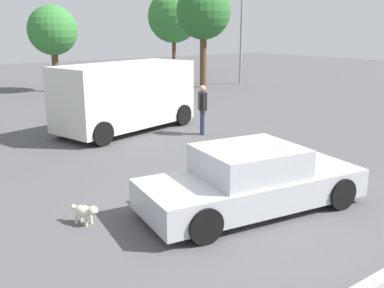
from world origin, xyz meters
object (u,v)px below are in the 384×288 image
object	(u,v)px
van_white	(126,95)
light_post_near	(242,20)
sedan_foreground	(251,181)
pedestrian	(202,105)
dog	(85,211)

from	to	relation	value
van_white	light_post_near	distance (m)	14.28
sedan_foreground	light_post_near	size ratio (longest dim) A/B	0.83
van_white	light_post_near	bearing A→B (deg)	-163.44
sedan_foreground	van_white	xyz separation A→B (m)	(1.30, 7.55, 0.66)
sedan_foreground	light_post_near	distance (m)	20.19
pedestrian	dog	bearing A→B (deg)	-116.11
dog	pedestrian	distance (m)	7.38
van_white	light_post_near	size ratio (longest dim) A/B	0.94
light_post_near	sedan_foreground	bearing A→B (deg)	-131.87
dog	pedestrian	size ratio (longest dim) A/B	0.35
van_white	pedestrian	world-z (taller)	van_white
sedan_foreground	light_post_near	world-z (taller)	light_post_near
light_post_near	pedestrian	bearing A→B (deg)	-137.71
van_white	pedestrian	distance (m)	2.70
sedan_foreground	dog	world-z (taller)	sedan_foreground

